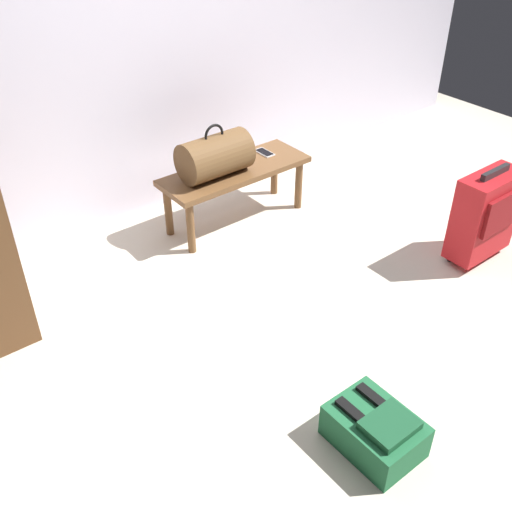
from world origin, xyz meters
TOP-DOWN VIEW (x-y plane):
  - ground_plane at (0.00, 0.00)m, footprint 6.60×6.60m
  - bench at (0.23, 1.06)m, footprint 1.00×0.36m
  - duffel_bag_brown at (0.08, 1.06)m, footprint 0.44×0.26m
  - cell_phone at (0.52, 1.12)m, footprint 0.07×0.14m
  - suitcase_upright_red at (1.12, -0.20)m, footprint 0.43×0.21m
  - backpack_green at (-0.40, -0.76)m, footprint 0.28×0.38m

SIDE VIEW (x-z plane):
  - ground_plane at x=0.00m, z-range 0.00..0.00m
  - backpack_green at x=-0.40m, z-range -0.01..0.20m
  - suitcase_upright_red at x=1.12m, z-range 0.01..0.61m
  - bench at x=0.23m, z-range 0.13..0.52m
  - cell_phone at x=0.52m, z-range 0.39..0.40m
  - duffel_bag_brown at x=0.08m, z-range 0.35..0.69m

